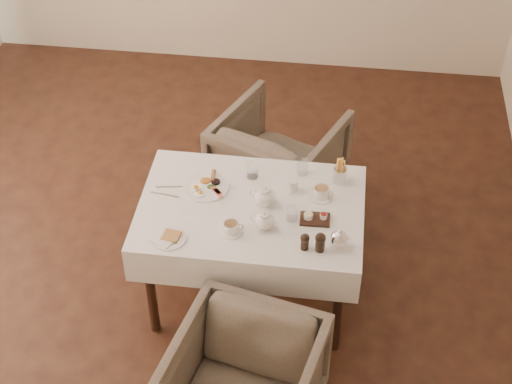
{
  "coord_description": "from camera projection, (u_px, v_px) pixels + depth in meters",
  "views": [
    {
      "loc": [
        0.88,
        -3.48,
        3.76
      ],
      "look_at": [
        0.46,
        -0.18,
        0.82
      ],
      "focal_mm": 55.0,
      "sensor_mm": 36.0,
      "label": 1
    }
  ],
  "objects": [
    {
      "name": "silver_pot",
      "position": [
        339.0,
        238.0,
        4.17
      ],
      "size": [
        0.13,
        0.11,
        0.13
      ],
      "primitive_type": null,
      "rotation": [
        0.0,
        0.0,
        -0.16
      ],
      "color": "white",
      "rests_on": "table"
    },
    {
      "name": "armchair_far",
      "position": [
        279.0,
        160.0,
        5.39
      ],
      "size": [
        1.0,
        1.01,
        0.71
      ],
      "primitive_type": "imported",
      "rotation": [
        0.0,
        0.0,
        2.73
      ],
      "color": "brown",
      "rests_on": "ground"
    },
    {
      "name": "creamer",
      "position": [
        292.0,
        185.0,
        4.52
      ],
      "size": [
        0.08,
        0.08,
        0.07
      ],
      "primitive_type": "cylinder",
      "rotation": [
        0.0,
        0.0,
        0.35
      ],
      "color": "white",
      "rests_on": "table"
    },
    {
      "name": "teacup_near",
      "position": [
        231.0,
        228.0,
        4.27
      ],
      "size": [
        0.13,
        0.13,
        0.06
      ],
      "rotation": [
        0.0,
        0.0,
        0.12
      ],
      "color": "white",
      "rests_on": "table"
    },
    {
      "name": "side_plate",
      "position": [
        168.0,
        239.0,
        4.24
      ],
      "size": [
        0.2,
        0.19,
        0.02
      ],
      "rotation": [
        0.0,
        0.0,
        -0.37
      ],
      "color": "white",
      "rests_on": "table"
    },
    {
      "name": "glass_mid",
      "position": [
        292.0,
        213.0,
        4.34
      ],
      "size": [
        0.08,
        0.08,
        0.09
      ],
      "primitive_type": "cylinder",
      "rotation": [
        0.0,
        0.0,
        0.27
      ],
      "color": "silver",
      "rests_on": "table"
    },
    {
      "name": "table",
      "position": [
        251.0,
        221.0,
        4.52
      ],
      "size": [
        1.28,
        0.88,
        0.75
      ],
      "color": "black",
      "rests_on": "ground"
    },
    {
      "name": "condiment_board",
      "position": [
        315.0,
        218.0,
        4.35
      ],
      "size": [
        0.17,
        0.12,
        0.04
      ],
      "rotation": [
        0.0,
        0.0,
        0.03
      ],
      "color": "black",
      "rests_on": "table"
    },
    {
      "name": "glass_left",
      "position": [
        252.0,
        170.0,
        4.61
      ],
      "size": [
        0.08,
        0.08,
        0.1
      ],
      "primitive_type": "cylinder",
      "rotation": [
        0.0,
        0.0,
        0.16
      ],
      "color": "silver",
      "rests_on": "table"
    },
    {
      "name": "breakfast_plate",
      "position": [
        206.0,
        186.0,
        4.56
      ],
      "size": [
        0.27,
        0.27,
        0.03
      ],
      "rotation": [
        0.0,
        0.0,
        -0.38
      ],
      "color": "white",
      "rests_on": "table"
    },
    {
      "name": "fries_cup",
      "position": [
        340.0,
        171.0,
        4.56
      ],
      "size": [
        0.08,
        0.08,
        0.17
      ],
      "rotation": [
        0.0,
        0.0,
        -0.11
      ],
      "color": "silver",
      "rests_on": "table"
    },
    {
      "name": "pepper_mill_left",
      "position": [
        305.0,
        242.0,
        4.16
      ],
      "size": [
        0.06,
        0.06,
        0.1
      ],
      "primitive_type": null,
      "rotation": [
        0.0,
        0.0,
        0.17
      ],
      "color": "black",
      "rests_on": "table"
    },
    {
      "name": "pepper_mill_right",
      "position": [
        320.0,
        242.0,
        4.15
      ],
      "size": [
        0.06,
        0.06,
        0.12
      ],
      "primitive_type": null,
      "rotation": [
        0.0,
        0.0,
        0.01
      ],
      "color": "black",
      "rests_on": "table"
    },
    {
      "name": "teapot_centre",
      "position": [
        265.0,
        196.0,
        4.41
      ],
      "size": [
        0.2,
        0.18,
        0.14
      ],
      "primitive_type": null,
      "rotation": [
        0.0,
        0.0,
        -0.34
      ],
      "color": "white",
      "rests_on": "table"
    },
    {
      "name": "teacup_far",
      "position": [
        321.0,
        193.0,
        4.48
      ],
      "size": [
        0.14,
        0.14,
        0.07
      ],
      "rotation": [
        0.0,
        0.0,
        -0.23
      ],
      "color": "white",
      "rests_on": "table"
    },
    {
      "name": "cutlery_fork",
      "position": [
        171.0,
        187.0,
        4.57
      ],
      "size": [
        0.17,
        0.04,
        0.0
      ],
      "primitive_type": "cube",
      "rotation": [
        0.0,
        0.0,
        1.72
      ],
      "color": "silver",
      "rests_on": "table"
    },
    {
      "name": "teapot_front",
      "position": [
        264.0,
        220.0,
        4.27
      ],
      "size": [
        0.16,
        0.13,
        0.12
      ],
      "primitive_type": null,
      "rotation": [
        0.0,
        0.0,
        -0.12
      ],
      "color": "white",
      "rests_on": "table"
    },
    {
      "name": "cutlery_knife",
      "position": [
        165.0,
        195.0,
        4.52
      ],
      "size": [
        0.17,
        0.04,
        0.0
      ],
      "primitive_type": "cube",
      "rotation": [
        0.0,
        0.0,
        1.44
      ],
      "color": "silver",
      "rests_on": "table"
    },
    {
      "name": "glass_right",
      "position": [
        303.0,
        167.0,
        4.64
      ],
      "size": [
        0.08,
        0.08,
        0.09
      ],
      "primitive_type": "cylinder",
      "rotation": [
        0.0,
        0.0,
        0.37
      ],
      "color": "silver",
      "rests_on": "table"
    }
  ]
}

